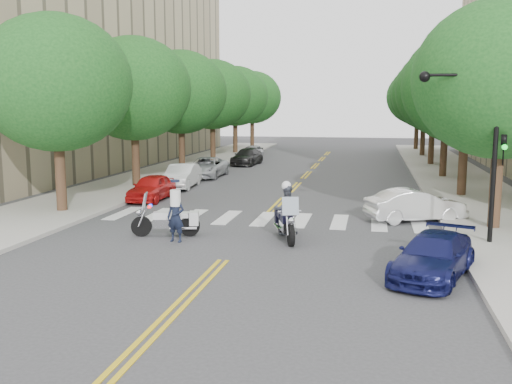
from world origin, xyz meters
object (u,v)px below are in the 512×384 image
(sedan_blue, at_px, (433,256))
(motorcycle_police, at_px, (286,214))
(convertible, at_px, (415,205))
(motorcycle_parked, at_px, (172,221))
(officer_standing, at_px, (176,217))

(sedan_blue, bearing_deg, motorcycle_police, 161.83)
(convertible, height_order, sedan_blue, convertible)
(motorcycle_police, bearing_deg, motorcycle_parked, -14.10)
(officer_standing, bearing_deg, motorcycle_parked, 128.78)
(motorcycle_parked, xyz_separation_m, convertible, (8.71, 4.48, 0.10))
(motorcycle_police, height_order, motorcycle_parked, motorcycle_police)
(convertible, distance_m, sedan_blue, 7.77)
(motorcycle_parked, distance_m, convertible, 9.79)
(motorcycle_parked, bearing_deg, convertible, -76.74)
(motorcycle_parked, height_order, convertible, motorcycle_parked)
(motorcycle_police, bearing_deg, sedan_blue, 123.48)
(motorcycle_police, height_order, officer_standing, motorcycle_police)
(motorcycle_parked, distance_m, sedan_blue, 9.24)
(motorcycle_police, distance_m, motorcycle_parked, 4.09)
(officer_standing, distance_m, sedan_blue, 8.58)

